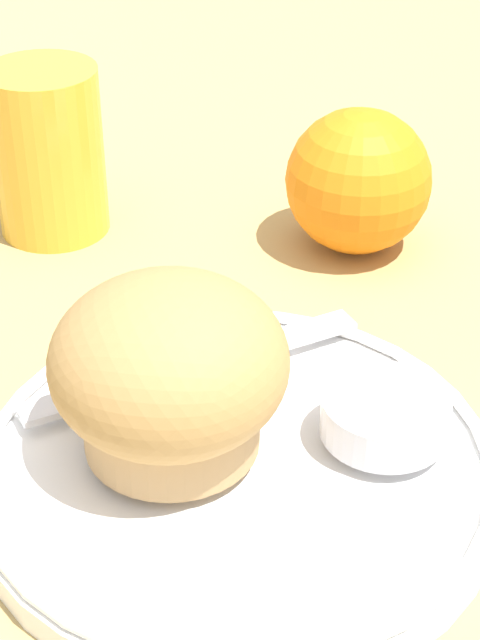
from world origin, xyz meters
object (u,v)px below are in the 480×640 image
(juice_glass, at_px, (48,152))
(muffin, at_px, (169,373))
(butter_knife, at_px, (195,365))
(orange_fruit, at_px, (358,181))

(juice_glass, bearing_deg, muffin, -80.47)
(butter_knife, bearing_deg, juice_glass, 91.37)
(muffin, distance_m, juice_glass, 0.24)
(muffin, distance_m, butter_knife, 0.07)
(muffin, xyz_separation_m, butter_knife, (0.02, 0.05, -0.04))
(butter_knife, height_order, orange_fruit, orange_fruit)
(muffin, bearing_deg, orange_fruit, 53.42)
(muffin, distance_m, orange_fruit, 0.23)
(orange_fruit, height_order, juice_glass, juice_glass)
(butter_knife, relative_size, orange_fruit, 1.99)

